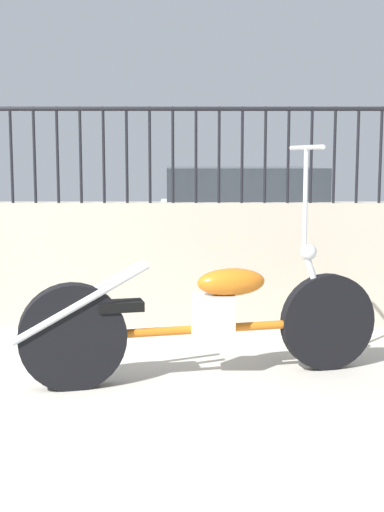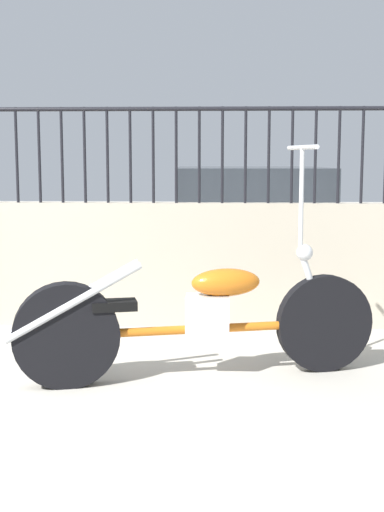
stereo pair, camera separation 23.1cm
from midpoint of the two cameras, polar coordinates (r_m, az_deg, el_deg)
motorcycle_orange at (r=4.57m, az=0.40°, el=-5.15°), size 2.36×0.79×1.51m
car_white at (r=8.36m, az=5.41°, el=2.64°), size 1.98×4.08×1.32m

